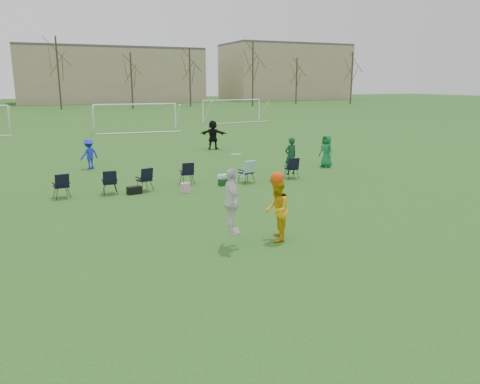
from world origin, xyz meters
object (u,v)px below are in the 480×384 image
fielder_black (213,135)px  center_contest (258,206)px  fielder_green_far (326,151)px  goal_mid (135,110)px  fielder_blue (89,154)px  goal_right (232,104)px

fielder_black → center_contest: 18.73m
fielder_green_far → goal_mid: 23.06m
fielder_green_far → center_contest: center_contest is taller
fielder_black → fielder_green_far: bearing=140.5°
fielder_black → goal_mid: size_ratio=0.26×
goal_mid → fielder_blue: bearing=-104.7°
fielder_black → goal_mid: goal_mid is taller
fielder_blue → goal_right: (18.07, 23.96, 1.16)m
fielder_green_far → fielder_black: 9.16m
fielder_blue → fielder_green_far: (11.39, -4.45, 0.08)m
center_contest → goal_mid: center_contest is taller
fielder_blue → goal_mid: goal_mid is taller
fielder_black → center_contest: (-5.46, -17.92, 0.12)m
goal_right → fielder_blue: bearing=-135.0°
goal_mid → fielder_green_far: bearing=-72.6°
fielder_black → center_contest: center_contest is taller
center_contest → goal_right: (15.19, 37.69, 0.85)m
center_contest → goal_right: bearing=68.0°
fielder_blue → center_contest: center_contest is taller
center_contest → goal_right: 40.65m
fielder_green_far → fielder_black: bearing=-173.6°
fielder_blue → fielder_green_far: 12.23m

